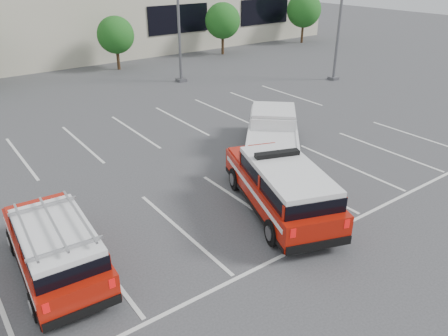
# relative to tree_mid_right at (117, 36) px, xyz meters

# --- Properties ---
(ground) EXTENTS (120.00, 120.00, 0.00)m
(ground) POSITION_rel_tree_mid_right_xyz_m (-5.09, -22.05, -2.50)
(ground) COLOR #39393C
(ground) RESTS_ON ground
(stall_markings) EXTENTS (23.00, 15.00, 0.01)m
(stall_markings) POSITION_rel_tree_mid_right_xyz_m (-5.09, -17.55, -2.50)
(stall_markings) COLOR silver
(stall_markings) RESTS_ON ground
(tree_mid_right) EXTENTS (2.77, 2.77, 3.99)m
(tree_mid_right) POSITION_rel_tree_mid_right_xyz_m (0.00, 0.00, 0.00)
(tree_mid_right) COLOR #3F2B19
(tree_mid_right) RESTS_ON ground
(tree_right) EXTENTS (3.07, 3.07, 4.42)m
(tree_right) POSITION_rel_tree_mid_right_xyz_m (10.00, 0.00, 0.27)
(tree_right) COLOR #3F2B19
(tree_right) RESTS_ON ground
(tree_far_right) EXTENTS (3.37, 3.37, 4.85)m
(tree_far_right) POSITION_rel_tree_mid_right_xyz_m (20.00, 0.00, 0.54)
(tree_far_right) COLOR #3F2B19
(tree_far_right) RESTS_ON ground
(light_pole_mid) EXTENTS (0.90, 0.60, 10.24)m
(light_pole_mid) POSITION_rel_tree_mid_right_xyz_m (1.91, -6.05, 2.68)
(light_pole_mid) COLOR #59595E
(light_pole_mid) RESTS_ON ground
(light_pole_right) EXTENTS (0.90, 0.60, 10.24)m
(light_pole_right) POSITION_rel_tree_mid_right_xyz_m (10.91, -12.05, 2.68)
(light_pole_right) COLOR #59595E
(light_pole_right) RESTS_ON ground
(fire_chief_suv) EXTENTS (3.91, 6.11, 2.02)m
(fire_chief_suv) POSITION_rel_tree_mid_right_xyz_m (-4.43, -22.99, -1.68)
(fire_chief_suv) COLOR #9D1307
(fire_chief_suv) RESTS_ON ground
(white_pickup) EXTENTS (5.67, 5.92, 1.87)m
(white_pickup) POSITION_rel_tree_mid_right_xyz_m (-1.27, -19.06, -1.76)
(white_pickup) COLOR silver
(white_pickup) RESTS_ON ground
(ladder_suv) EXTENTS (2.17, 4.89, 1.89)m
(ladder_suv) POSITION_rel_tree_mid_right_xyz_m (-11.56, -21.83, -1.75)
(ladder_suv) COLOR #9D1307
(ladder_suv) RESTS_ON ground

